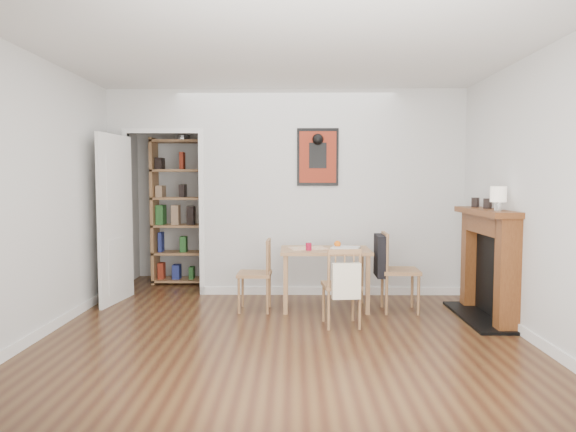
{
  "coord_description": "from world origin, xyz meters",
  "views": [
    {
      "loc": [
        0.1,
        -5.13,
        1.46
      ],
      "look_at": [
        0.03,
        0.6,
        1.06
      ],
      "focal_mm": 32.0,
      "sensor_mm": 36.0,
      "label": 1
    }
  ],
  "objects_px": {
    "chair_right": "(398,270)",
    "ceramic_jar_b": "(475,202)",
    "orange_fruit": "(337,244)",
    "mantel_lamp": "(498,196)",
    "chair_front": "(342,286)",
    "chair_left": "(255,275)",
    "ceramic_jar_a": "(488,204)",
    "fireplace": "(489,261)",
    "notebook": "(346,247)",
    "bookshelf": "(183,212)",
    "red_glass": "(309,247)",
    "dining_table": "(325,256)"
  },
  "relations": [
    {
      "from": "orange_fruit",
      "to": "mantel_lamp",
      "type": "distance_m",
      "value": 1.82
    },
    {
      "from": "chair_left",
      "to": "ceramic_jar_a",
      "type": "height_order",
      "value": "ceramic_jar_a"
    },
    {
      "from": "dining_table",
      "to": "bookshelf",
      "type": "distance_m",
      "value": 2.44
    },
    {
      "from": "chair_front",
      "to": "chair_left",
      "type": "bearing_deg",
      "value": 146.89
    },
    {
      "from": "orange_fruit",
      "to": "notebook",
      "type": "distance_m",
      "value": 0.11
    },
    {
      "from": "fireplace",
      "to": "ceramic_jar_a",
      "type": "distance_m",
      "value": 0.6
    },
    {
      "from": "chair_right",
      "to": "ceramic_jar_a",
      "type": "bearing_deg",
      "value": -12.6
    },
    {
      "from": "ceramic_jar_b",
      "to": "fireplace",
      "type": "bearing_deg",
      "value": -84.4
    },
    {
      "from": "dining_table",
      "to": "ceramic_jar_b",
      "type": "bearing_deg",
      "value": -1.39
    },
    {
      "from": "fireplace",
      "to": "bookshelf",
      "type": "bearing_deg",
      "value": 153.02
    },
    {
      "from": "chair_front",
      "to": "mantel_lamp",
      "type": "bearing_deg",
      "value": -0.72
    },
    {
      "from": "chair_left",
      "to": "fireplace",
      "type": "xyz_separation_m",
      "value": [
        2.5,
        -0.3,
        0.21
      ]
    },
    {
      "from": "red_glass",
      "to": "orange_fruit",
      "type": "xyz_separation_m",
      "value": [
        0.34,
        0.26,
        -0.0
      ]
    },
    {
      "from": "dining_table",
      "to": "fireplace",
      "type": "distance_m",
      "value": 1.75
    },
    {
      "from": "chair_front",
      "to": "orange_fruit",
      "type": "xyz_separation_m",
      "value": [
        0.03,
        0.82,
        0.32
      ]
    },
    {
      "from": "fireplace",
      "to": "ceramic_jar_a",
      "type": "xyz_separation_m",
      "value": [
        -0.0,
        0.08,
        0.6
      ]
    },
    {
      "from": "mantel_lamp",
      "to": "ceramic_jar_a",
      "type": "xyz_separation_m",
      "value": [
        0.05,
        0.4,
        -0.09
      ]
    },
    {
      "from": "chair_right",
      "to": "notebook",
      "type": "xyz_separation_m",
      "value": [
        -0.57,
        0.18,
        0.23
      ]
    },
    {
      "from": "chair_right",
      "to": "notebook",
      "type": "height_order",
      "value": "chair_right"
    },
    {
      "from": "bookshelf",
      "to": "red_glass",
      "type": "xyz_separation_m",
      "value": [
        1.73,
        -1.58,
        -0.28
      ]
    },
    {
      "from": "chair_front",
      "to": "mantel_lamp",
      "type": "height_order",
      "value": "mantel_lamp"
    },
    {
      "from": "chair_right",
      "to": "ceramic_jar_a",
      "type": "xyz_separation_m",
      "value": [
        0.89,
        -0.2,
        0.75
      ]
    },
    {
      "from": "notebook",
      "to": "red_glass",
      "type": "bearing_deg",
      "value": -155.74
    },
    {
      "from": "dining_table",
      "to": "ceramic_jar_b",
      "type": "height_order",
      "value": "ceramic_jar_b"
    },
    {
      "from": "bookshelf",
      "to": "red_glass",
      "type": "relative_size",
      "value": 24.23
    },
    {
      "from": "red_glass",
      "to": "ceramic_jar_a",
      "type": "relative_size",
      "value": 0.78
    },
    {
      "from": "chair_front",
      "to": "orange_fruit",
      "type": "relative_size",
      "value": 10.18
    },
    {
      "from": "bookshelf",
      "to": "notebook",
      "type": "height_order",
      "value": "bookshelf"
    },
    {
      "from": "fireplace",
      "to": "red_glass",
      "type": "height_order",
      "value": "fireplace"
    },
    {
      "from": "chair_front",
      "to": "red_glass",
      "type": "bearing_deg",
      "value": 118.84
    },
    {
      "from": "chair_left",
      "to": "ceramic_jar_a",
      "type": "relative_size",
      "value": 7.45
    },
    {
      "from": "notebook",
      "to": "chair_right",
      "type": "bearing_deg",
      "value": -17.41
    },
    {
      "from": "chair_front",
      "to": "mantel_lamp",
      "type": "distance_m",
      "value": 1.78
    },
    {
      "from": "chair_left",
      "to": "mantel_lamp",
      "type": "distance_m",
      "value": 2.68
    },
    {
      "from": "orange_fruit",
      "to": "ceramic_jar_b",
      "type": "distance_m",
      "value": 1.6
    },
    {
      "from": "chair_left",
      "to": "notebook",
      "type": "distance_m",
      "value": 1.09
    },
    {
      "from": "chair_right",
      "to": "orange_fruit",
      "type": "height_order",
      "value": "chair_right"
    },
    {
      "from": "chair_left",
      "to": "dining_table",
      "type": "bearing_deg",
      "value": 7.1
    },
    {
      "from": "chair_right",
      "to": "ceramic_jar_b",
      "type": "distance_m",
      "value": 1.15
    },
    {
      "from": "fireplace",
      "to": "mantel_lamp",
      "type": "xyz_separation_m",
      "value": [
        -0.05,
        -0.32,
        0.69
      ]
    },
    {
      "from": "ceramic_jar_a",
      "to": "chair_right",
      "type": "bearing_deg",
      "value": 167.4
    },
    {
      "from": "bookshelf",
      "to": "chair_left",
      "type": "bearing_deg",
      "value": -54.06
    },
    {
      "from": "fireplace",
      "to": "notebook",
      "type": "height_order",
      "value": "fireplace"
    },
    {
      "from": "red_glass",
      "to": "notebook",
      "type": "height_order",
      "value": "red_glass"
    },
    {
      "from": "orange_fruit",
      "to": "mantel_lamp",
      "type": "relative_size",
      "value": 0.33
    },
    {
      "from": "notebook",
      "to": "chair_front",
      "type": "bearing_deg",
      "value": -98.75
    },
    {
      "from": "chair_right",
      "to": "ceramic_jar_b",
      "type": "xyz_separation_m",
      "value": [
        0.86,
        0.07,
        0.75
      ]
    },
    {
      "from": "chair_front",
      "to": "mantel_lamp",
      "type": "relative_size",
      "value": 3.31
    },
    {
      "from": "fireplace",
      "to": "ceramic_jar_b",
      "type": "height_order",
      "value": "ceramic_jar_b"
    },
    {
      "from": "dining_table",
      "to": "ceramic_jar_b",
      "type": "distance_m",
      "value": 1.78
    }
  ]
}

